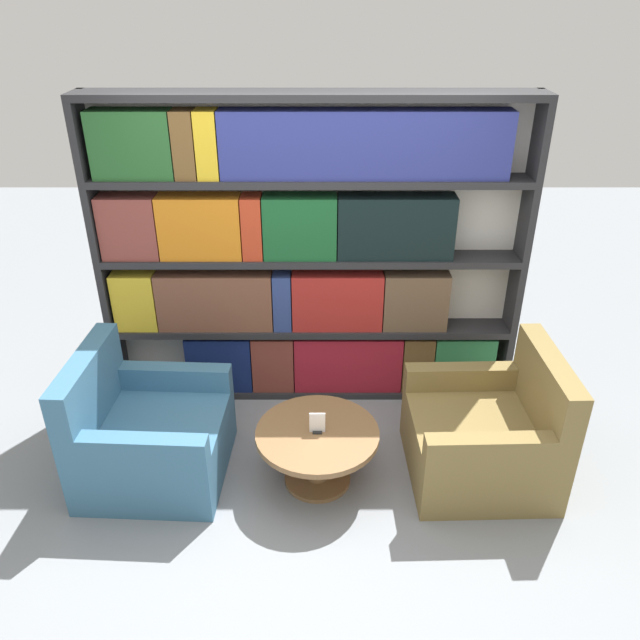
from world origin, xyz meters
TOP-DOWN VIEW (x-y plane):
  - ground_plane at (0.00, 0.00)m, footprint 14.00×14.00m
  - bookshelf at (-0.04, 1.36)m, footprint 3.09×0.30m
  - armchair_left at (-1.07, 0.38)m, footprint 0.95×0.93m
  - armchair_right at (1.16, 0.38)m, footprint 0.93×0.91m
  - coffee_table at (0.05, 0.29)m, footprint 0.80×0.80m
  - table_sign at (0.05, 0.29)m, footprint 0.10×0.06m

SIDE VIEW (x-z plane):
  - ground_plane at x=0.00m, z-range 0.00..0.00m
  - coffee_table at x=0.05m, z-range 0.09..0.50m
  - armchair_left at x=-1.07m, z-range -0.15..0.74m
  - armchair_right at x=1.16m, z-range -0.15..0.74m
  - table_sign at x=0.05m, z-range 0.40..0.54m
  - bookshelf at x=-0.04m, z-range -0.01..2.31m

